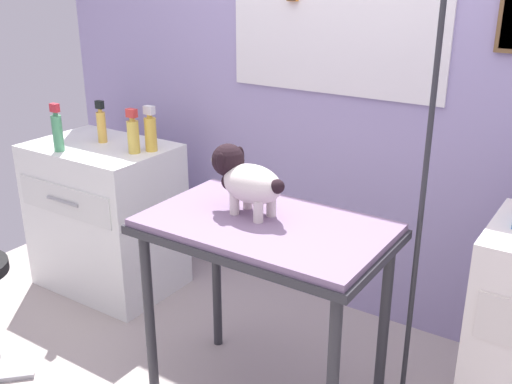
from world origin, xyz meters
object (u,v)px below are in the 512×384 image
dog (245,179)px  counter_left (106,216)px  pump_bottle_white (101,124)px  grooming_table (265,244)px  grooming_arm (417,226)px

dog → counter_left: dog is taller
dog → pump_bottle_white: (-1.26, 0.41, -0.04)m
grooming_table → counter_left: size_ratio=1.13×
grooming_table → counter_left: (-1.35, 0.39, -0.34)m
grooming_table → grooming_arm: (0.50, 0.32, 0.08)m
grooming_arm → dog: bearing=-155.6°
grooming_table → counter_left: 1.45m
pump_bottle_white → grooming_arm: bearing=-3.7°
counter_left → grooming_arm: bearing=-2.2°
grooming_arm → dog: size_ratio=4.85×
grooming_table → grooming_arm: bearing=32.2°
counter_left → grooming_table: bearing=-16.1°
grooming_arm → pump_bottle_white: 1.89m
grooming_arm → pump_bottle_white: size_ratio=7.63×
grooming_table → dog: dog is taller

